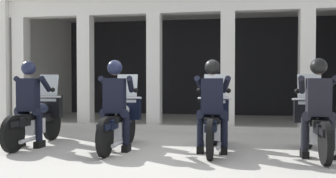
{
  "coord_description": "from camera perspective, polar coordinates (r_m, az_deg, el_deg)",
  "views": [
    {
      "loc": [
        1.23,
        -6.47,
        1.25
      ],
      "look_at": [
        0.0,
        0.42,
        1.07
      ],
      "focal_mm": 40.88,
      "sensor_mm": 36.0,
      "label": 1
    }
  ],
  "objects": [
    {
      "name": "police_officer_far_right",
      "position": [
        6.51,
        21.48,
        -1.41
      ],
      "size": [
        0.63,
        0.61,
        1.58
      ],
      "rotation": [
        0.0,
        0.0,
        -0.08
      ],
      "color": "black",
      "rests_on": "ground"
    },
    {
      "name": "motorcycle_center_left",
      "position": [
        7.0,
        -7.14,
        -4.71
      ],
      "size": [
        0.62,
        2.04,
        1.35
      ],
      "rotation": [
        0.0,
        0.0,
        -0.08
      ],
      "color": "black",
      "rests_on": "ground"
    },
    {
      "name": "motorcycle_center_right",
      "position": [
        6.81,
        6.78,
        -4.89
      ],
      "size": [
        0.62,
        2.04,
        1.35
      ],
      "rotation": [
        0.0,
        0.0,
        0.05
      ],
      "color": "black",
      "rests_on": "ground"
    },
    {
      "name": "motorcycle_far_left",
      "position": [
        7.74,
        -18.9,
        -4.19
      ],
      "size": [
        0.62,
        2.04,
        1.35
      ],
      "rotation": [
        0.0,
        0.0,
        -0.08
      ],
      "color": "black",
      "rests_on": "ground"
    },
    {
      "name": "police_officer_center_left",
      "position": [
        6.7,
        -7.88,
        -1.24
      ],
      "size": [
        0.63,
        0.61,
        1.58
      ],
      "rotation": [
        0.0,
        0.0,
        -0.08
      ],
      "color": "black",
      "rests_on": "ground"
    },
    {
      "name": "ground_plane",
      "position": [
        9.64,
        2.71,
        -6.0
      ],
      "size": [
        80.0,
        80.0,
        0.0
      ],
      "primitive_type": "plane",
      "color": "#A8A59E"
    },
    {
      "name": "station_building",
      "position": [
        12.06,
        4.63,
        6.04
      ],
      "size": [
        10.54,
        4.5,
        3.54
      ],
      "color": "black",
      "rests_on": "ground"
    },
    {
      "name": "motorcycle_far_right",
      "position": [
        6.82,
        20.98,
        -4.96
      ],
      "size": [
        0.62,
        2.04,
        1.35
      ],
      "rotation": [
        0.0,
        0.0,
        -0.08
      ],
      "color": "black",
      "rests_on": "ground"
    },
    {
      "name": "police_officer_far_left",
      "position": [
        7.47,
        -19.99,
        -1.04
      ],
      "size": [
        0.63,
        0.61,
        1.58
      ],
      "rotation": [
        0.0,
        0.0,
        -0.08
      ],
      "color": "black",
      "rests_on": "ground"
    },
    {
      "name": "police_officer_center_right",
      "position": [
        6.49,
        6.63,
        -1.32
      ],
      "size": [
        0.63,
        0.61,
        1.58
      ],
      "rotation": [
        0.0,
        0.0,
        0.05
      ],
      "color": "black",
      "rests_on": "ground"
    },
    {
      "name": "kerb_strip",
      "position": [
        9.37,
        2.99,
        -5.84
      ],
      "size": [
        10.04,
        0.24,
        0.12
      ],
      "primitive_type": "cube",
      "color": "#B7B5AD",
      "rests_on": "ground"
    }
  ]
}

